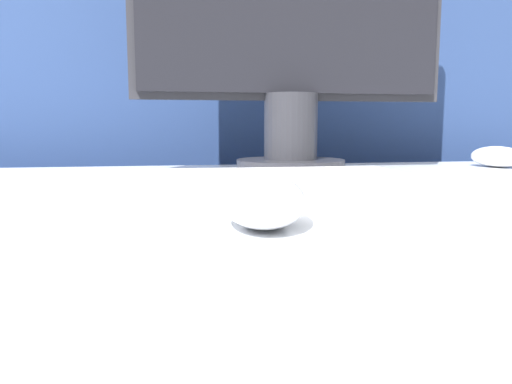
# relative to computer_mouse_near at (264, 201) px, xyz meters

# --- Properties ---
(partition_panel) EXTENTS (5.00, 0.03, 1.38)m
(partition_panel) POSITION_rel_computer_mouse_near_xyz_m (-0.03, 0.74, -0.09)
(partition_panel) COLOR navy
(partition_panel) RESTS_ON ground_plane
(computer_mouse_near) EXTENTS (0.08, 0.13, 0.04)m
(computer_mouse_near) POSITION_rel_computer_mouse_near_xyz_m (0.00, 0.00, 0.00)
(computer_mouse_near) COLOR white
(computer_mouse_near) RESTS_ON desk
(keyboard) EXTENTS (0.44, 0.13, 0.02)m
(keyboard) POSITION_rel_computer_mouse_near_xyz_m (-0.01, 0.20, -0.01)
(keyboard) COLOR silver
(keyboard) RESTS_ON desk
(computer_mouse_far) EXTENTS (0.09, 0.12, 0.04)m
(computer_mouse_far) POSITION_rel_computer_mouse_near_xyz_m (0.53, 0.45, -0.00)
(computer_mouse_far) COLOR white
(computer_mouse_far) RESTS_ON desk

